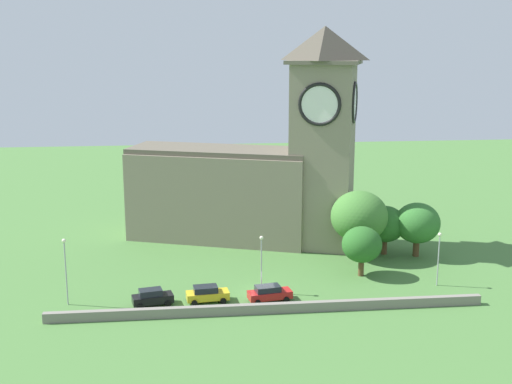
{
  "coord_description": "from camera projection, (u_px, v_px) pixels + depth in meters",
  "views": [
    {
      "loc": [
        -8.2,
        -68.9,
        27.39
      ],
      "look_at": [
        0.09,
        7.94,
        9.99
      ],
      "focal_mm": 45.83,
      "sensor_mm": 36.0,
      "label": 1
    }
  ],
  "objects": [
    {
      "name": "ground_plane",
      "position": [
        250.0,
        253.0,
        88.25
      ],
      "size": [
        200.0,
        200.0,
        0.0
      ],
      "primitive_type": "plane",
      "color": "#477538"
    },
    {
      "name": "church",
      "position": [
        259.0,
        172.0,
        91.59
      ],
      "size": [
        33.31,
        19.39,
        29.89
      ],
      "color": "gray",
      "rests_on": "ground"
    },
    {
      "name": "quay_barrier",
      "position": [
        269.0,
        308.0,
        68.23
      ],
      "size": [
        46.02,
        0.7,
        1.05
      ],
      "primitive_type": "cube",
      "color": "gray",
      "rests_on": "ground"
    },
    {
      "name": "car_black",
      "position": [
        152.0,
        297.0,
        70.17
      ],
      "size": [
        4.59,
        2.73,
        1.85
      ],
      "color": "black",
      "rests_on": "ground"
    },
    {
      "name": "car_yellow",
      "position": [
        207.0,
        294.0,
        71.16
      ],
      "size": [
        4.78,
        2.54,
        1.81
      ],
      "color": "gold",
      "rests_on": "ground"
    },
    {
      "name": "car_red",
      "position": [
        269.0,
        293.0,
        71.42
      ],
      "size": [
        5.0,
        2.74,
        1.76
      ],
      "color": "red",
      "rests_on": "ground"
    },
    {
      "name": "streetlamp_west_end",
      "position": [
        65.0,
        261.0,
        69.5
      ],
      "size": [
        0.44,
        0.44,
        7.42
      ],
      "color": "#9EA0A5",
      "rests_on": "ground"
    },
    {
      "name": "streetlamp_west_mid",
      "position": [
        261.0,
        255.0,
        73.02
      ],
      "size": [
        0.44,
        0.44,
        6.68
      ],
      "color": "#9EA0A5",
      "rests_on": "ground"
    },
    {
      "name": "streetlamp_central",
      "position": [
        439.0,
        250.0,
        75.3
      ],
      "size": [
        0.44,
        0.44,
        6.4
      ],
      "color": "#9EA0A5",
      "rests_on": "ground"
    },
    {
      "name": "tree_by_tower",
      "position": [
        417.0,
        223.0,
        85.86
      ],
      "size": [
        5.94,
        5.94,
        7.23
      ],
      "color": "brown",
      "rests_on": "ground"
    },
    {
      "name": "tree_riverside_west",
      "position": [
        359.0,
        217.0,
        84.9
      ],
      "size": [
        7.42,
        7.42,
        9.0
      ],
      "color": "brown",
      "rests_on": "ground"
    },
    {
      "name": "tree_churchyard",
      "position": [
        385.0,
        224.0,
        86.84
      ],
      "size": [
        5.36,
        5.36,
        6.58
      ],
      "color": "brown",
      "rests_on": "ground"
    },
    {
      "name": "tree_riverside_east",
      "position": [
        362.0,
        245.0,
        78.61
      ],
      "size": [
        4.85,
        4.85,
        6.14
      ],
      "color": "brown",
      "rests_on": "ground"
    }
  ]
}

